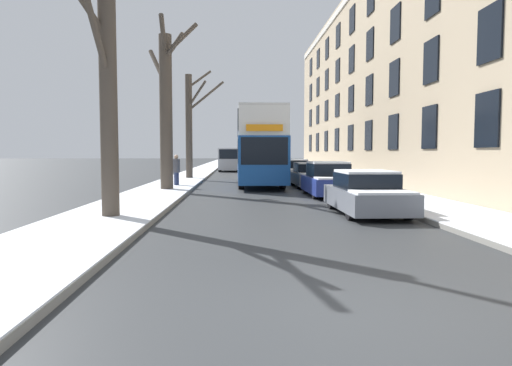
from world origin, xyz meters
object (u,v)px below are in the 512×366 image
at_px(parked_car_0, 366,194).
at_px(parked_car_3, 295,171).
at_px(pedestrian_left_sidewalk, 176,170).
at_px(double_decker_bus, 259,144).
at_px(bare_tree_left_2, 190,123).
at_px(bare_tree_left_1, 166,105).
at_px(parked_car_4, 286,169).
at_px(bare_tree_left_0, 107,78).
at_px(parked_car_1, 328,180).
at_px(oncoming_van, 229,159).
at_px(parked_car_2, 309,176).

height_order(parked_car_0, parked_car_3, parked_car_3).
bearing_deg(pedestrian_left_sidewalk, double_decker_bus, -44.45).
distance_m(bare_tree_left_2, parked_car_0, 20.35).
xyz_separation_m(double_decker_bus, pedestrian_left_sidewalk, (-4.67, -2.10, -1.45)).
bearing_deg(parked_car_0, bare_tree_left_1, 131.60).
bearing_deg(parked_car_4, bare_tree_left_0, -107.12).
xyz_separation_m(parked_car_1, oncoming_van, (-4.91, 27.71, 0.59)).
bearing_deg(parked_car_0, parked_car_4, 90.00).
height_order(bare_tree_left_0, bare_tree_left_2, bare_tree_left_0).
xyz_separation_m(bare_tree_left_1, double_decker_bus, (4.78, 4.75, -1.81)).
bearing_deg(parked_car_0, parked_car_3, 90.00).
bearing_deg(bare_tree_left_0, parked_car_4, 72.88).
bearing_deg(pedestrian_left_sidewalk, bare_tree_left_0, -159.83).
height_order(bare_tree_left_2, parked_car_2, bare_tree_left_2).
height_order(parked_car_3, parked_car_4, parked_car_3).
bearing_deg(parked_car_0, parked_car_1, 90.00).
distance_m(bare_tree_left_2, double_decker_bus, 7.29).
height_order(parked_car_1, oncoming_van, oncoming_van).
distance_m(parked_car_4, pedestrian_left_sidewalk, 14.51).
relative_size(bare_tree_left_1, parked_car_2, 1.84).
distance_m(parked_car_2, oncoming_van, 22.84).
distance_m(bare_tree_left_2, parked_car_1, 15.01).
bearing_deg(bare_tree_left_0, parked_car_1, 43.70).
distance_m(parked_car_3, parked_car_4, 5.88).
bearing_deg(parked_car_0, oncoming_van, 98.27).
bearing_deg(pedestrian_left_sidewalk, bare_tree_left_2, 21.03).
xyz_separation_m(parked_car_0, parked_car_1, (0.00, 6.03, 0.07)).
distance_m(bare_tree_left_1, parked_car_2, 8.87).
xyz_separation_m(double_decker_bus, oncoming_van, (-2.15, 20.50, -1.17)).
distance_m(bare_tree_left_1, bare_tree_left_2, 10.17).
xyz_separation_m(bare_tree_left_2, pedestrian_left_sidewalk, (-0.04, -7.52, -3.02)).
bearing_deg(bare_tree_left_0, pedestrian_left_sidewalk, 88.85).
height_order(bare_tree_left_0, oncoming_van, bare_tree_left_0).
bearing_deg(parked_car_0, parked_car_2, 90.00).
bearing_deg(double_decker_bus, parked_car_1, -69.09).
xyz_separation_m(parked_car_0, parked_car_4, (-0.00, 23.61, -0.01)).
relative_size(parked_car_3, pedestrian_left_sidewalk, 2.33).
relative_size(parked_car_1, oncoming_van, 0.87).
bearing_deg(pedestrian_left_sidewalk, parked_car_3, -27.11).
xyz_separation_m(bare_tree_left_1, bare_tree_left_2, (0.15, 10.17, -0.25)).
xyz_separation_m(parked_car_0, pedestrian_left_sidewalk, (-7.42, 11.14, 0.36)).
distance_m(parked_car_0, parked_car_1, 6.03).
relative_size(bare_tree_left_1, parked_car_4, 1.90).
relative_size(bare_tree_left_0, parked_car_4, 2.02).
bearing_deg(bare_tree_left_0, bare_tree_left_1, 89.21).
height_order(bare_tree_left_1, bare_tree_left_2, bare_tree_left_1).
height_order(parked_car_1, parked_car_2, parked_car_1).
xyz_separation_m(double_decker_bus, parked_car_1, (2.76, -7.22, -1.75)).
xyz_separation_m(bare_tree_left_2, double_decker_bus, (4.63, -5.42, -1.57)).
xyz_separation_m(bare_tree_left_0, parked_car_4, (7.67, 24.92, -3.35)).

